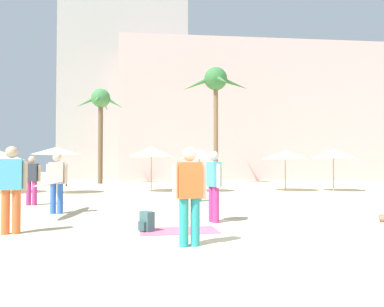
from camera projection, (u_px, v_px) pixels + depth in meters
ground at (247, 251)px, 5.92m from camera, size 120.00×120.00×0.00m
hotel_pink at (257, 115)px, 35.55m from camera, size 25.70×8.40×12.25m
hotel_tower_gray at (127, 66)px, 39.66m from camera, size 12.30×9.65×23.89m
palm_tree_far_left at (216, 86)px, 26.34m from camera, size 4.99×5.00×8.34m
palm_tree_left at (101, 107)px, 26.36m from camera, size 3.54×3.59×6.82m
cafe_umbrella_0 at (333, 154)px, 19.05m from camera, size 2.22×2.22×2.15m
cafe_umbrella_2 at (56, 151)px, 17.60m from camera, size 2.31×2.31×2.22m
cafe_umbrella_3 at (200, 154)px, 18.76m from camera, size 2.13×2.13×2.17m
cafe_umbrella_4 at (151, 152)px, 18.73m from camera, size 2.32×2.32×2.30m
cafe_umbrella_5 at (285, 155)px, 19.21m from camera, size 2.37×2.37×2.11m
beach_towel at (179, 231)px, 7.69m from camera, size 1.68×0.98×0.01m
backpack at (147, 222)px, 7.61m from camera, size 0.34×0.35×0.42m
person_mid_right at (56, 181)px, 10.30m from camera, size 0.61×2.87×1.71m
person_far_left at (11, 186)px, 7.40m from camera, size 0.61×0.30×1.76m
person_mid_left at (190, 192)px, 6.30m from camera, size 0.61×0.28×1.69m
person_near_right at (197, 178)px, 13.74m from camera, size 0.61×0.29×1.61m
person_near_left at (32, 178)px, 12.53m from camera, size 0.61×0.26×1.68m
person_mid_center at (214, 183)px, 8.88m from camera, size 0.34×0.60×1.72m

